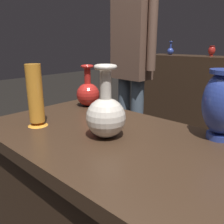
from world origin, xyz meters
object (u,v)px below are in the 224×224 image
shelf_vase_left (212,50)px  shelf_vase_far_left (170,51)px  visitor_near_left (132,58)px  vase_centerpiece (106,114)px  vase_right_accent (88,93)px  vase_left_accent (223,103)px  vase_tall_behind (35,97)px

shelf_vase_left → shelf_vase_far_left: shelf_vase_far_left is taller
visitor_near_left → vase_centerpiece: bearing=127.1°
vase_right_accent → shelf_vase_far_left: (-0.60, 1.98, 0.17)m
vase_left_accent → shelf_vase_left: bearing=111.9°
shelf_vase_far_left → vase_centerpiece: bearing=-66.0°
shelf_vase_left → visitor_near_left: 1.31m
visitor_near_left → vase_right_accent: bearing=113.0°
vase_centerpiece → vase_tall_behind: 0.33m
vase_right_accent → shelf_vase_far_left: 2.08m
vase_tall_behind → vase_left_accent: vase_tall_behind is taller
vase_tall_behind → shelf_vase_left: (-0.17, 2.38, 0.13)m
vase_tall_behind → vase_left_accent: 0.74m
vase_centerpiece → shelf_vase_far_left: bearing=114.0°
shelf_vase_far_left → visitor_near_left: bearing=-74.4°
vase_left_accent → shelf_vase_far_left: (-1.32, 1.97, 0.10)m
vase_left_accent → vase_tall_behind: bearing=-148.8°
vase_tall_behind → vase_centerpiece: bearing=20.0°
vase_right_accent → vase_tall_behind: bearing=-76.8°
vase_tall_behind → vase_left_accent: bearing=31.2°
vase_right_accent → visitor_near_left: size_ratio=0.13×
shelf_vase_left → vase_centerpiece: bearing=-78.1°
vase_right_accent → shelf_vase_far_left: size_ratio=1.37×
vase_tall_behind → vase_right_accent: 0.39m
shelf_vase_left → shelf_vase_far_left: size_ratio=0.70×
vase_left_accent → shelf_vase_far_left: size_ratio=1.54×
vase_tall_behind → shelf_vase_far_left: bearing=106.4°
vase_left_accent → vase_right_accent: (-0.72, -0.01, -0.06)m
vase_tall_behind → shelf_vase_far_left: size_ratio=1.58×
vase_tall_behind → visitor_near_left: 1.14m
vase_centerpiece → shelf_vase_left: shelf_vase_left is taller
vase_tall_behind → visitor_near_left: visitor_near_left is taller
shelf_vase_far_left → visitor_near_left: size_ratio=0.10×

